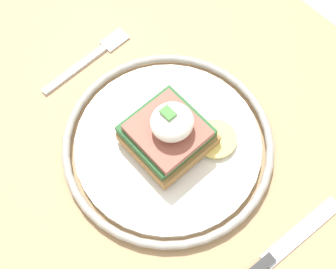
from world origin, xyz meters
TOP-DOWN VIEW (x-y plane):
  - ground_plane at (0.00, 0.00)m, footprint 6.00×6.00m
  - dining_table at (0.00, 0.00)m, footprint 0.90×0.71m
  - plate at (0.03, 0.05)m, footprint 0.26×0.26m
  - sandwich at (0.03, 0.05)m, footprint 0.11×0.12m
  - fork at (-0.14, 0.06)m, footprint 0.02×0.14m
  - knife at (0.21, 0.04)m, footprint 0.03×0.20m

SIDE VIEW (x-z plane):
  - ground_plane at x=0.00m, z-range 0.00..0.00m
  - dining_table at x=0.00m, z-range 0.23..0.96m
  - fork at x=-0.14m, z-range 0.72..0.73m
  - knife at x=0.21m, z-range 0.72..0.73m
  - plate at x=0.03m, z-range 0.72..0.74m
  - sandwich at x=0.03m, z-range 0.73..0.80m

